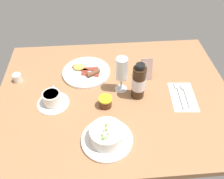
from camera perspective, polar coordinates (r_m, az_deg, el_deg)
ground_plane at (r=112.42cm, az=0.63°, el=-1.51°), size 110.00×84.00×3.00cm
porridge_bowl at (r=92.27cm, az=-1.25°, el=-11.06°), size 20.26×20.26×7.74cm
cutlery_setting at (r=114.84cm, az=16.73°, el=-1.43°), size 12.66×19.62×0.90cm
coffee_cup at (r=108.36cm, az=-14.22°, el=-2.25°), size 14.37×14.37×6.32cm
creamer_jug at (r=125.14cm, az=-21.87°, el=2.65°), size 4.18×4.90×4.79cm
wine_glass at (r=105.83cm, az=2.33°, el=4.68°), size 5.83×5.83×18.01cm
jam_jar at (r=104.29cm, az=-1.60°, el=-3.02°), size 5.89×5.89×4.94cm
sauce_bottle_brown at (r=105.26cm, az=6.45°, el=1.76°), size 6.09×6.09×18.38cm
breakfast_plate at (r=122.25cm, az=-6.28°, el=4.29°), size 24.37×24.37×3.70cm
menu_card at (r=118.48cm, az=8.28°, el=5.35°), size 5.27×7.26×10.94cm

